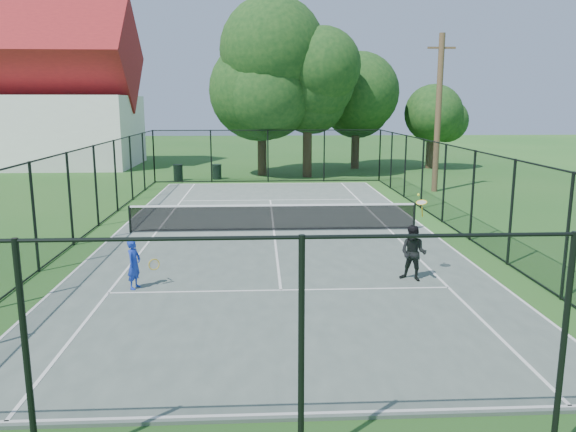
{
  "coord_description": "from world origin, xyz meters",
  "views": [
    {
      "loc": [
        -0.48,
        -19.29,
        4.5
      ],
      "look_at": [
        0.35,
        -3.0,
        1.2
      ],
      "focal_mm": 35.0,
      "sensor_mm": 36.0,
      "label": 1
    }
  ],
  "objects_px": {
    "tennis_net": "(274,217)",
    "utility_pole": "(438,113)",
    "player_black": "(413,253)",
    "trash_bin_left": "(178,172)",
    "trash_bin_right": "(217,172)",
    "player_blue": "(134,264)"
  },
  "relations": [
    {
      "from": "tennis_net",
      "to": "utility_pole",
      "type": "xyz_separation_m",
      "value": [
        8.54,
        9.0,
        3.42
      ]
    },
    {
      "from": "utility_pole",
      "to": "player_black",
      "type": "bearing_deg",
      "value": -109.25
    },
    {
      "from": "tennis_net",
      "to": "player_black",
      "type": "xyz_separation_m",
      "value": [
        3.38,
        -5.78,
        0.2
      ]
    },
    {
      "from": "tennis_net",
      "to": "trash_bin_left",
      "type": "xyz_separation_m",
      "value": [
        -5.27,
        13.79,
        -0.1
      ]
    },
    {
      "from": "utility_pole",
      "to": "tennis_net",
      "type": "bearing_deg",
      "value": -133.5
    },
    {
      "from": "player_black",
      "to": "tennis_net",
      "type": "bearing_deg",
      "value": 120.34
    },
    {
      "from": "utility_pole",
      "to": "trash_bin_right",
      "type": "bearing_deg",
      "value": 155.32
    },
    {
      "from": "trash_bin_right",
      "to": "player_black",
      "type": "height_order",
      "value": "player_black"
    },
    {
      "from": "trash_bin_left",
      "to": "player_blue",
      "type": "distance_m",
      "value": 19.92
    },
    {
      "from": "player_black",
      "to": "trash_bin_left",
      "type": "bearing_deg",
      "value": 113.87
    },
    {
      "from": "trash_bin_right",
      "to": "utility_pole",
      "type": "xyz_separation_m",
      "value": [
        11.59,
        -5.32,
        3.55
      ]
    },
    {
      "from": "trash_bin_left",
      "to": "utility_pole",
      "type": "bearing_deg",
      "value": -19.1
    },
    {
      "from": "tennis_net",
      "to": "player_black",
      "type": "height_order",
      "value": "player_black"
    },
    {
      "from": "tennis_net",
      "to": "player_blue",
      "type": "bearing_deg",
      "value": -120.27
    },
    {
      "from": "player_blue",
      "to": "trash_bin_right",
      "type": "bearing_deg",
      "value": 88.63
    },
    {
      "from": "trash_bin_left",
      "to": "trash_bin_right",
      "type": "relative_size",
      "value": 1.08
    },
    {
      "from": "player_blue",
      "to": "trash_bin_left",
      "type": "bearing_deg",
      "value": 95.01
    },
    {
      "from": "player_black",
      "to": "trash_bin_right",
      "type": "bearing_deg",
      "value": 107.73
    },
    {
      "from": "tennis_net",
      "to": "trash_bin_right",
      "type": "distance_m",
      "value": 14.65
    },
    {
      "from": "trash_bin_left",
      "to": "utility_pole",
      "type": "relative_size",
      "value": 0.12
    },
    {
      "from": "tennis_net",
      "to": "utility_pole",
      "type": "bearing_deg",
      "value": 46.5
    },
    {
      "from": "tennis_net",
      "to": "trash_bin_right",
      "type": "relative_size",
      "value": 11.36
    }
  ]
}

